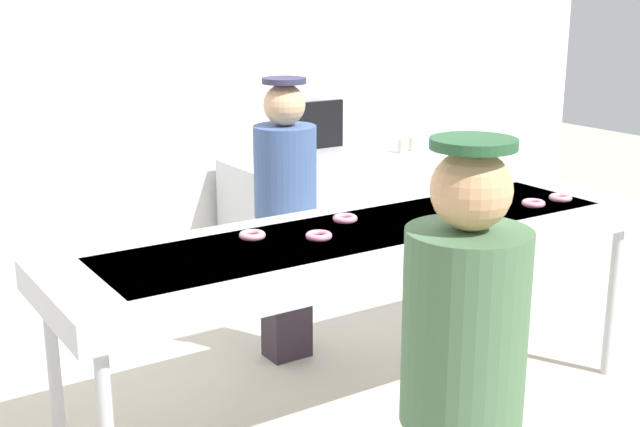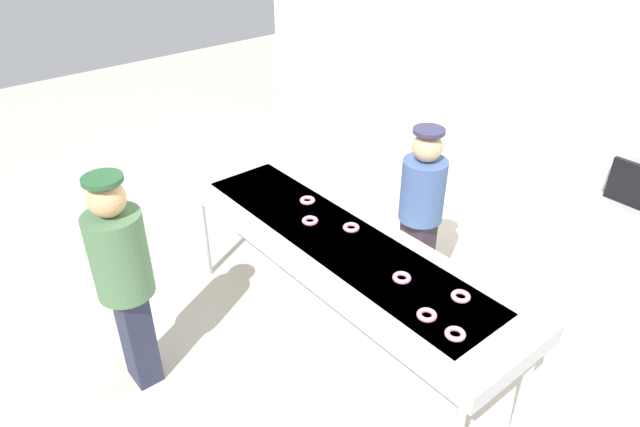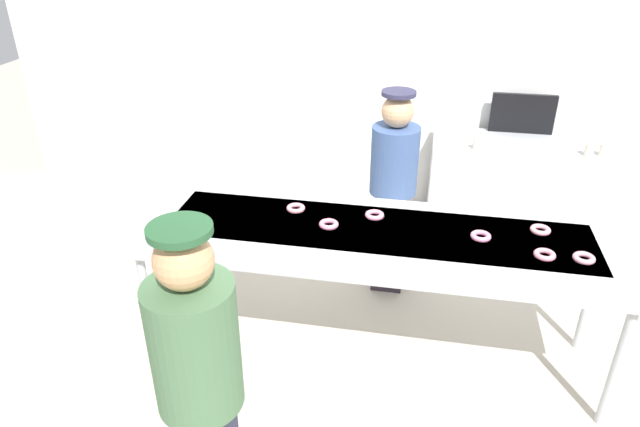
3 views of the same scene
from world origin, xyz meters
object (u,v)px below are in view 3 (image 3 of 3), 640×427
object	(u,v)px
strawberry_donut_0	(584,258)
strawberry_donut_6	(545,255)
strawberry_donut_1	(296,208)
customer_waiting	(198,371)
fryer_conveyor	(376,239)
paper_cup_0	(604,150)
strawberry_donut_4	(540,230)
strawberry_donut_5	(481,236)
worker_baker	(393,183)
prep_counter	(515,188)
paper_cup_1	(589,150)
paper_cup_2	(477,144)
strawberry_donut_2	(329,224)
strawberry_donut_3	(375,215)
menu_display	(523,114)

from	to	relation	value
strawberry_donut_0	strawberry_donut_6	bearing A→B (deg)	-178.99
strawberry_donut_1	customer_waiting	distance (m)	1.47
fryer_conveyor	paper_cup_0	size ratio (longest dim) A/B	29.10
strawberry_donut_4	strawberry_donut_5	xyz separation A→B (m)	(-0.35, -0.14, 0.00)
customer_waiting	strawberry_donut_1	bearing A→B (deg)	90.38
strawberry_donut_1	strawberry_donut_6	distance (m)	1.50
strawberry_donut_5	worker_baker	world-z (taller)	worker_baker
prep_counter	paper_cup_1	distance (m)	0.73
strawberry_donut_4	prep_counter	bearing A→B (deg)	85.94
strawberry_donut_1	paper_cup_0	bearing A→B (deg)	35.73
strawberry_donut_0	strawberry_donut_1	bearing A→B (deg)	170.48
strawberry_donut_6	strawberry_donut_5	bearing A→B (deg)	156.52
strawberry_donut_0	strawberry_donut_5	world-z (taller)	same
strawberry_donut_1	paper_cup_2	distance (m)	1.98
customer_waiting	paper_cup_0	distance (m)	3.85
fryer_conveyor	strawberry_donut_2	size ratio (longest dim) A/B	25.08
strawberry_donut_3	menu_display	xyz separation A→B (m)	(1.12, 2.07, 0.06)
strawberry_donut_1	prep_counter	xyz separation A→B (m)	(1.62, 1.81, -0.55)
strawberry_donut_1	paper_cup_0	world-z (taller)	strawberry_donut_1
strawberry_donut_1	prep_counter	bearing A→B (deg)	48.06
strawberry_donut_4	strawberry_donut_1	bearing A→B (deg)	-179.97
strawberry_donut_3	customer_waiting	bearing A→B (deg)	-111.85
strawberry_donut_0	paper_cup_1	bearing A→B (deg)	76.98
strawberry_donut_3	strawberry_donut_4	xyz separation A→B (m)	(0.99, -0.00, 0.00)
strawberry_donut_5	paper_cup_1	bearing A→B (deg)	60.59
strawberry_donut_3	prep_counter	xyz separation A→B (m)	(1.12, 1.80, -0.55)
worker_baker	strawberry_donut_3	bearing A→B (deg)	78.68
strawberry_donut_0	worker_baker	bearing A→B (deg)	139.21
paper_cup_2	menu_display	xyz separation A→B (m)	(0.41, 0.51, 0.13)
strawberry_donut_5	paper_cup_2	world-z (taller)	strawberry_donut_5
fryer_conveyor	strawberry_donut_3	distance (m)	0.17
strawberry_donut_2	customer_waiting	distance (m)	1.34
strawberry_donut_2	worker_baker	xyz separation A→B (m)	(0.33, 0.84, -0.08)
strawberry_donut_0	paper_cup_1	distance (m)	1.92
strawberry_donut_2	paper_cup_0	world-z (taller)	strawberry_donut_2
strawberry_donut_0	strawberry_donut_3	world-z (taller)	same
strawberry_donut_0	strawberry_donut_4	bearing A→B (deg)	123.60
worker_baker	prep_counter	size ratio (longest dim) A/B	1.04
fryer_conveyor	strawberry_donut_0	distance (m)	1.16
fryer_conveyor	worker_baker	xyz separation A→B (m)	(0.04, 0.82, 0.00)
strawberry_donut_4	strawberry_donut_2	bearing A→B (deg)	-172.27
menu_display	strawberry_donut_6	bearing A→B (deg)	-93.54
strawberry_donut_0	paper_cup_2	size ratio (longest dim) A/B	1.16
customer_waiting	prep_counter	size ratio (longest dim) A/B	1.08
strawberry_donut_0	strawberry_donut_2	distance (m)	1.44
strawberry_donut_1	paper_cup_2	world-z (taller)	strawberry_donut_1
strawberry_donut_0	paper_cup_2	distance (m)	1.91
strawberry_donut_3	strawberry_donut_1	bearing A→B (deg)	-179.77
worker_baker	paper_cup_0	distance (m)	1.90
paper_cup_0	paper_cup_2	size ratio (longest dim) A/B	1.00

